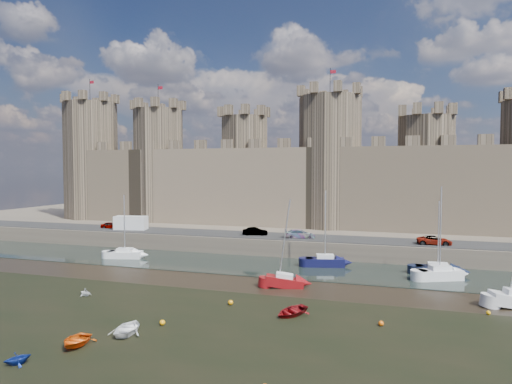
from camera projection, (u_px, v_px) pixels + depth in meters
ground at (214, 331)px, 36.30m from camera, size 160.00×160.00×0.00m
seaweed_patch at (179, 361)px, 30.59m from camera, size 70.00×34.00×0.01m
water_channel at (286, 267)px, 59.15m from camera, size 160.00×12.00×0.08m
quay at (328, 225)px, 93.37m from camera, size 160.00×60.00×2.50m
road at (302, 237)px, 68.54m from camera, size 160.00×7.00×0.10m
castle at (315, 175)px, 81.59m from camera, size 108.50×11.00×29.00m
car_0 at (111, 225)px, 78.65m from camera, size 3.49×1.88×1.13m
car_1 at (255, 232)px, 70.43m from camera, size 4.04×2.16×1.27m
car_2 at (300, 234)px, 67.70m from camera, size 4.86×3.01×1.31m
car_3 at (434, 241)px, 61.74m from camera, size 4.67×2.38×1.26m
van at (131, 223)px, 76.81m from camera, size 5.68×3.10×2.34m
sailboat_0 at (125, 254)px, 65.14m from camera, size 5.13×2.96×9.03m
sailboat_1 at (325, 261)px, 59.66m from camera, size 5.27×3.05×9.93m
sailboat_2 at (440, 273)px, 52.50m from camera, size 5.34×3.82×10.76m
sailboat_3 at (438, 269)px, 55.15m from camera, size 5.13×2.10×8.91m
sailboat_4 at (285, 281)px, 49.48m from camera, size 4.40×2.56×9.65m
dinghy_0 at (76, 342)px, 33.06m from camera, size 2.87×3.59×0.66m
dinghy_1 at (17, 359)px, 29.92m from camera, size 2.14×2.16×0.86m
dinghy_2 at (129, 328)px, 35.84m from camera, size 3.18×3.95×0.72m
dinghy_3 at (85, 293)px, 45.94m from camera, size 1.72×1.57×0.77m
dinghy_4 at (291, 312)px, 39.89m from camera, size 3.72×3.96×0.67m
buoy_1 at (231, 302)px, 43.06m from camera, size 0.50×0.50×0.50m
buoy_3 at (488, 313)px, 40.16m from camera, size 0.38×0.38×0.38m
buoy_4 at (162, 323)px, 37.49m from camera, size 0.47×0.47×0.47m
buoy_5 at (381, 323)px, 37.32m from camera, size 0.44×0.44×0.44m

